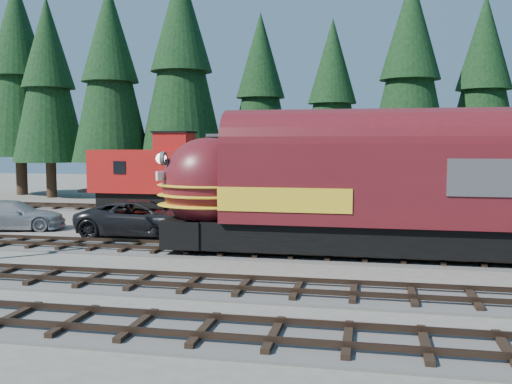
% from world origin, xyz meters
% --- Properties ---
extents(ground, '(120.00, 120.00, 0.00)m').
position_xyz_m(ground, '(0.00, 0.00, 0.00)').
color(ground, '#6B665B').
rests_on(ground, ground).
extents(track_spur, '(32.00, 3.20, 0.33)m').
position_xyz_m(track_spur, '(-10.00, 18.00, 0.06)').
color(track_spur, '#4C4947').
rests_on(track_spur, ground).
extents(depot, '(12.80, 7.00, 5.30)m').
position_xyz_m(depot, '(-0.00, 10.50, 2.96)').
color(depot, orange).
rests_on(depot, ground).
extents(conifer_backdrop, '(81.19, 24.13, 17.31)m').
position_xyz_m(conifer_backdrop, '(5.90, 24.62, 10.56)').
color(conifer_backdrop, black).
rests_on(conifer_backdrop, ground).
extents(locomotive, '(17.45, 3.47, 4.74)m').
position_xyz_m(locomotive, '(0.81, 4.00, 2.74)').
color(locomotive, black).
rests_on(locomotive, ground).
extents(caboose, '(9.98, 2.89, 5.19)m').
position_xyz_m(caboose, '(-12.79, 18.00, 2.58)').
color(caboose, black).
rests_on(caboose, ground).
extents(pickup_truck_a, '(6.91, 3.53, 1.87)m').
position_xyz_m(pickup_truck_a, '(-9.87, 7.50, 0.93)').
color(pickup_truck_a, black).
rests_on(pickup_truck_a, ground).
extents(pickup_truck_b, '(6.05, 3.75, 1.64)m').
position_xyz_m(pickup_truck_b, '(-17.84, 8.08, 0.82)').
color(pickup_truck_b, '#A0A3A8').
rests_on(pickup_truck_b, ground).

